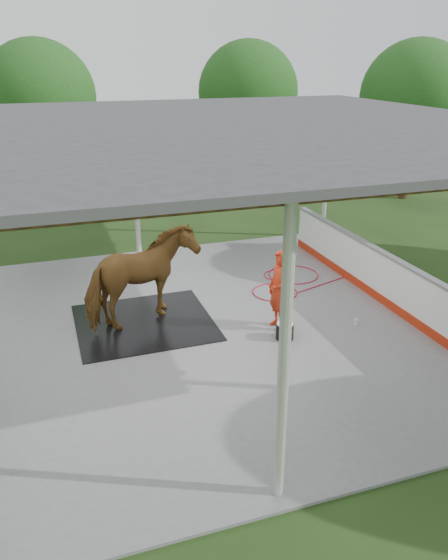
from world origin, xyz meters
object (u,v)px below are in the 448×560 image
object	(u,v)px
horse	(142,278)
wash_bucket	(285,331)
dasher_board	(381,277)
handler	(280,290)

from	to	relation	value
horse	wash_bucket	size ratio (longest dim) A/B	6.65
dasher_board	handler	distance (m)	2.80
horse	handler	distance (m)	2.78
horse	wash_bucket	bearing A→B (deg)	-146.03
dasher_board	wash_bucket	size ratio (longest dim) A/B	22.78
dasher_board	horse	bearing A→B (deg)	174.09
handler	wash_bucket	world-z (taller)	handler
handler	wash_bucket	distance (m)	0.82
dasher_board	horse	world-z (taller)	horse
dasher_board	horse	xyz separation A→B (m)	(-5.28, 0.55, 0.46)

